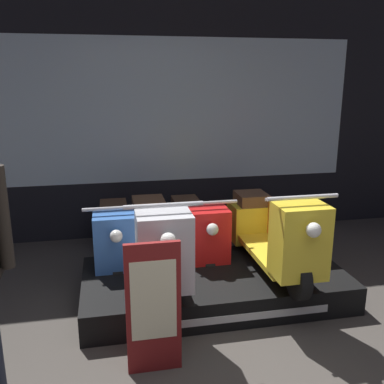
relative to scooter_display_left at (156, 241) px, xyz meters
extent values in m
cube|color=black|center=(0.32, 1.81, 1.01)|extent=(8.49, 0.08, 3.20)
cube|color=silver|center=(0.32, 1.77, 0.96)|extent=(4.67, 0.01, 1.70)
cube|color=black|center=(0.52, 0.02, -0.46)|extent=(2.32, 1.11, 0.25)
cube|color=silver|center=(0.52, -0.55, -0.48)|extent=(1.63, 0.01, 0.06)
cylinder|color=black|center=(0.00, -0.57, -0.17)|extent=(0.09, 0.33, 0.33)
cylinder|color=black|center=(0.00, 0.60, -0.17)|extent=(0.09, 0.33, 0.33)
cube|color=#BCBCC1|center=(0.00, 0.02, -0.18)|extent=(0.37, 1.08, 0.05)
cube|color=#BCBCC1|center=(0.00, -0.55, 0.14)|extent=(0.39, 0.30, 0.58)
cube|color=#BCBCC1|center=(0.00, 0.58, -0.08)|extent=(0.41, 0.35, 0.38)
cube|color=brown|center=(0.00, 0.57, 0.16)|extent=(0.30, 0.32, 0.11)
cylinder|color=silver|center=(0.00, -0.56, 0.48)|extent=(0.56, 0.03, 0.03)
sphere|color=white|center=(0.00, -0.76, 0.30)|extent=(0.11, 0.11, 0.11)
cylinder|color=black|center=(1.05, -0.57, -0.17)|extent=(0.09, 0.33, 0.33)
cylinder|color=black|center=(1.05, 0.60, -0.17)|extent=(0.09, 0.33, 0.33)
cube|color=yellow|center=(1.05, 0.02, -0.18)|extent=(0.37, 1.08, 0.05)
cube|color=yellow|center=(1.05, -0.55, 0.14)|extent=(0.39, 0.30, 0.58)
cube|color=yellow|center=(1.05, 0.58, -0.08)|extent=(0.41, 0.35, 0.38)
cube|color=brown|center=(1.05, 0.57, 0.16)|extent=(0.30, 0.32, 0.11)
cylinder|color=silver|center=(1.05, -0.56, 0.48)|extent=(0.56, 0.03, 0.03)
sphere|color=white|center=(1.05, -0.76, 0.30)|extent=(0.11, 0.11, 0.11)
cylinder|color=black|center=(-0.33, 0.26, -0.42)|extent=(0.09, 0.33, 0.33)
cylinder|color=black|center=(-0.33, 1.43, -0.42)|extent=(0.09, 0.33, 0.33)
cube|color=#386BBC|center=(-0.33, 0.84, -0.43)|extent=(0.37, 1.08, 0.05)
cube|color=#386BBC|center=(-0.33, 0.28, -0.12)|extent=(0.39, 0.30, 0.58)
cube|color=#386BBC|center=(-0.33, 1.41, -0.34)|extent=(0.41, 0.35, 0.38)
cube|color=brown|center=(-0.33, 1.40, -0.09)|extent=(0.30, 0.32, 0.11)
cylinder|color=silver|center=(-0.33, 0.27, 0.23)|extent=(0.56, 0.03, 0.03)
sphere|color=white|center=(-0.33, 0.07, 0.05)|extent=(0.11, 0.11, 0.11)
cylinder|color=black|center=(0.52, 0.26, -0.42)|extent=(0.09, 0.33, 0.33)
cylinder|color=black|center=(0.52, 1.43, -0.42)|extent=(0.09, 0.33, 0.33)
cube|color=red|center=(0.52, 0.84, -0.43)|extent=(0.37, 1.08, 0.05)
cube|color=red|center=(0.52, 0.28, -0.12)|extent=(0.39, 0.30, 0.58)
cube|color=red|center=(0.52, 1.41, -0.34)|extent=(0.41, 0.35, 0.38)
cube|color=brown|center=(0.52, 1.40, -0.09)|extent=(0.30, 0.32, 0.11)
cylinder|color=silver|center=(0.52, 0.27, 0.23)|extent=(0.56, 0.03, 0.03)
sphere|color=white|center=(0.52, 0.07, 0.05)|extent=(0.11, 0.11, 0.11)
cylinder|color=black|center=(1.36, 0.26, -0.42)|extent=(0.09, 0.33, 0.33)
cylinder|color=black|center=(1.36, 1.43, -0.42)|extent=(0.09, 0.33, 0.33)
cube|color=orange|center=(1.36, 0.84, -0.43)|extent=(0.37, 1.08, 0.05)
cube|color=orange|center=(1.36, 0.28, -0.12)|extent=(0.39, 0.30, 0.58)
cube|color=orange|center=(1.36, 1.41, -0.34)|extent=(0.41, 0.35, 0.38)
cube|color=brown|center=(1.36, 1.40, -0.09)|extent=(0.30, 0.32, 0.11)
cylinder|color=silver|center=(1.36, 0.27, 0.23)|extent=(0.56, 0.03, 0.03)
sphere|color=white|center=(1.36, 0.07, 0.05)|extent=(0.11, 0.11, 0.11)
cylinder|color=black|center=(-0.96, -0.95, 0.58)|extent=(0.08, 0.08, 0.60)
cube|color=maroon|center=(-0.12, -0.88, -0.12)|extent=(0.36, 0.04, 0.93)
cube|color=beige|center=(-0.12, -0.90, -0.05)|extent=(0.30, 0.01, 0.56)
camera|label=1|loc=(-0.37, -3.39, 1.34)|focal=40.00mm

